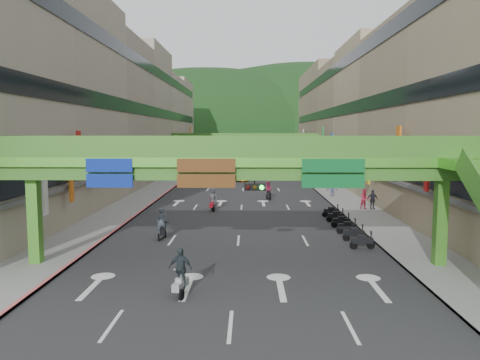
# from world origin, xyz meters

# --- Properties ---
(ground) EXTENTS (320.00, 320.00, 0.00)m
(ground) POSITION_xyz_m (0.00, 0.00, 0.00)
(ground) COLOR black
(ground) RESTS_ON ground
(road_slab) EXTENTS (18.00, 140.00, 0.02)m
(road_slab) POSITION_xyz_m (0.00, 50.00, 0.01)
(road_slab) COLOR #28282B
(road_slab) RESTS_ON ground
(sidewalk_left) EXTENTS (4.00, 140.00, 0.15)m
(sidewalk_left) POSITION_xyz_m (-11.00, 50.00, 0.07)
(sidewalk_left) COLOR gray
(sidewalk_left) RESTS_ON ground
(sidewalk_right) EXTENTS (4.00, 140.00, 0.15)m
(sidewalk_right) POSITION_xyz_m (11.00, 50.00, 0.07)
(sidewalk_right) COLOR gray
(sidewalk_right) RESTS_ON ground
(curb_left) EXTENTS (0.20, 140.00, 0.18)m
(curb_left) POSITION_xyz_m (-9.10, 50.00, 0.09)
(curb_left) COLOR #CC5959
(curb_left) RESTS_ON ground
(curb_right) EXTENTS (0.20, 140.00, 0.18)m
(curb_right) POSITION_xyz_m (9.10, 50.00, 0.09)
(curb_right) COLOR gray
(curb_right) RESTS_ON ground
(building_row_left) EXTENTS (12.80, 95.00, 19.00)m
(building_row_left) POSITION_xyz_m (-18.93, 50.00, 9.46)
(building_row_left) COLOR #9E937F
(building_row_left) RESTS_ON ground
(building_row_right) EXTENTS (12.80, 95.00, 19.00)m
(building_row_right) POSITION_xyz_m (18.93, 50.00, 9.46)
(building_row_right) COLOR gray
(building_row_right) RESTS_ON ground
(overpass_near) EXTENTS (28.00, 12.27, 7.10)m
(overpass_near) POSITION_xyz_m (0.93, 5.38, 5.21)
(overpass_near) COLOR #4C9E2D
(overpass_near) RESTS_ON ground
(overpass_far) EXTENTS (28.00, 2.20, 7.10)m
(overpass_far) POSITION_xyz_m (0.00, 65.00, 5.40)
(overpass_far) COLOR #4C9E2D
(overpass_far) RESTS_ON ground
(hill_left) EXTENTS (168.00, 140.00, 112.00)m
(hill_left) POSITION_xyz_m (-15.00, 160.00, 0.00)
(hill_left) COLOR #1C4419
(hill_left) RESTS_ON ground
(hill_right) EXTENTS (208.00, 176.00, 128.00)m
(hill_right) POSITION_xyz_m (25.00, 180.00, 0.00)
(hill_right) COLOR #1C4419
(hill_right) RESTS_ON ground
(bunting_string) EXTENTS (26.00, 0.36, 0.47)m
(bunting_string) POSITION_xyz_m (0.00, 30.00, 5.96)
(bunting_string) COLOR black
(bunting_string) RESTS_ON ground
(scooter_rider_near) EXTENTS (0.77, 1.58, 2.13)m
(scooter_rider_near) POSITION_xyz_m (-5.24, 12.37, 1.01)
(scooter_rider_near) COLOR black
(scooter_rider_near) RESTS_ON ground
(scooter_rider_mid) EXTENTS (0.94, 1.58, 2.01)m
(scooter_rider_mid) POSITION_xyz_m (2.86, 31.25, 1.03)
(scooter_rider_mid) COLOR black
(scooter_rider_mid) RESTS_ON ground
(scooter_rider_left) EXTENTS (1.16, 1.58, 2.21)m
(scooter_rider_left) POSITION_xyz_m (-2.35, 1.22, 1.12)
(scooter_rider_left) COLOR #93959C
(scooter_rider_left) RESTS_ON ground
(scooter_rider_far) EXTENTS (0.95, 1.59, 2.11)m
(scooter_rider_far) POSITION_xyz_m (-2.63, 23.95, 1.07)
(scooter_rider_far) COLOR maroon
(scooter_rider_far) RESTS_ON ground
(parked_scooter_row) EXTENTS (1.60, 11.56, 1.08)m
(parked_scooter_row) POSITION_xyz_m (7.80, 15.33, 0.52)
(parked_scooter_row) COLOR black
(parked_scooter_row) RESTS_ON ground
(car_silver) EXTENTS (1.51, 4.11, 1.35)m
(car_silver) POSITION_xyz_m (-4.66, 52.31, 0.67)
(car_silver) COLOR #A0A2A9
(car_silver) RESTS_ON ground
(car_yellow) EXTENTS (2.49, 4.61, 1.49)m
(car_yellow) POSITION_xyz_m (-0.03, 50.70, 0.74)
(car_yellow) COLOR orange
(car_yellow) RESTS_ON ground
(pedestrian_red) EXTENTS (1.01, 0.84, 1.89)m
(pedestrian_red) POSITION_xyz_m (11.50, 24.29, 0.95)
(pedestrian_red) COLOR #B62740
(pedestrian_red) RESTS_ON ground
(pedestrian_dark) EXTENTS (1.08, 0.51, 1.80)m
(pedestrian_dark) POSITION_xyz_m (12.20, 24.24, 0.90)
(pedestrian_dark) COLOR black
(pedestrian_dark) RESTS_ON ground
(pedestrian_blue) EXTENTS (0.86, 0.56, 1.83)m
(pedestrian_blue) POSITION_xyz_m (10.04, 33.12, 0.91)
(pedestrian_blue) COLOR navy
(pedestrian_blue) RESTS_ON ground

